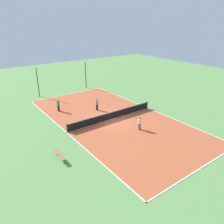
# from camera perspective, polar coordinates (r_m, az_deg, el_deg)

# --- Properties ---
(ground_plane) EXTENTS (80.00, 80.00, 0.00)m
(ground_plane) POSITION_cam_1_polar(r_m,az_deg,el_deg) (26.16, -0.00, -1.82)
(ground_plane) COLOR #60934C
(court_surface) EXTENTS (11.95, 23.80, 0.02)m
(court_surface) POSITION_cam_1_polar(r_m,az_deg,el_deg) (26.16, -0.00, -1.80)
(court_surface) COLOR #B75633
(court_surface) RESTS_ON ground_plane
(tennis_net) EXTENTS (11.75, 0.10, 0.96)m
(tennis_net) POSITION_cam_1_polar(r_m,az_deg,el_deg) (25.95, -0.00, -0.79)
(tennis_net) COLOR black
(tennis_net) RESTS_ON court_surface
(bench) EXTENTS (0.36, 1.86, 0.45)m
(bench) POSITION_cam_1_polar(r_m,az_deg,el_deg) (19.25, -13.50, -10.94)
(bench) COLOR olive
(bench) RESTS_ON ground_plane
(player_baseline_gray) EXTENTS (0.47, 0.47, 1.61)m
(player_baseline_gray) POSITION_cam_1_polar(r_m,az_deg,el_deg) (28.45, -3.96, 2.23)
(player_baseline_gray) COLOR black
(player_baseline_gray) RESTS_ON court_surface
(player_far_green) EXTENTS (0.43, 0.43, 1.63)m
(player_far_green) POSITION_cam_1_polar(r_m,az_deg,el_deg) (28.92, -13.88, 1.97)
(player_far_green) COLOR black
(player_far_green) RESTS_ON court_surface
(player_near_white) EXTENTS (0.45, 0.97, 1.45)m
(player_near_white) POSITION_cam_1_polar(r_m,az_deg,el_deg) (23.46, 7.20, -2.75)
(player_near_white) COLOR #4C4C51
(player_near_white) RESTS_ON court_surface
(tennis_ball_midcourt) EXTENTS (0.07, 0.07, 0.07)m
(tennis_ball_midcourt) POSITION_cam_1_polar(r_m,az_deg,el_deg) (25.11, 0.38, -2.77)
(tennis_ball_midcourt) COLOR #CCE033
(tennis_ball_midcourt) RESTS_ON court_surface
(tennis_ball_far_baseline) EXTENTS (0.07, 0.07, 0.07)m
(tennis_ball_far_baseline) POSITION_cam_1_polar(r_m,az_deg,el_deg) (26.75, -5.95, -1.24)
(tennis_ball_far_baseline) COLOR #CCE033
(tennis_ball_far_baseline) RESTS_ON court_surface
(tennis_ball_left_sideline) EXTENTS (0.07, 0.07, 0.07)m
(tennis_ball_left_sideline) POSITION_cam_1_polar(r_m,az_deg,el_deg) (31.26, -0.56, 2.48)
(tennis_ball_left_sideline) COLOR #CCE033
(tennis_ball_left_sideline) RESTS_ON court_surface
(fence_post_back_left) EXTENTS (0.12, 0.12, 4.51)m
(fence_post_back_left) POSITION_cam_1_polar(r_m,az_deg,el_deg) (35.09, -18.81, 7.30)
(fence_post_back_left) COLOR black
(fence_post_back_left) RESTS_ON ground_plane
(fence_post_back_right) EXTENTS (0.12, 0.12, 4.51)m
(fence_post_back_right) POSITION_cam_1_polar(r_m,az_deg,el_deg) (38.27, -6.90, 9.55)
(fence_post_back_right) COLOR black
(fence_post_back_right) RESTS_ON ground_plane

